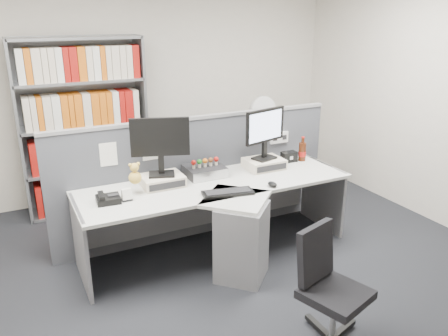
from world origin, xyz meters
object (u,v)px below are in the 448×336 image
shelving_unit (84,129)px  speaker (289,157)px  mouse (272,184)px  filing_cabinet (261,166)px  office_chair (328,285)px  desktop_pc (205,171)px  cola_bottle (302,152)px  desk (227,217)px  monitor_right (265,130)px  desk_fan (262,113)px  desk_phone (108,199)px  desk_calendar (127,195)px  monitor_left (160,142)px  keyboard (228,193)px

shelving_unit → speaker: bearing=-36.8°
mouse → speaker: 0.77m
filing_cabinet → office_chair: (-1.06, -2.69, 0.11)m
desktop_pc → speaker: size_ratio=2.21×
cola_bottle → desk: bearing=-159.5°
desk → monitor_right: size_ratio=5.02×
desk_fan → cola_bottle: bearing=-94.6°
speaker → office_chair: size_ratio=0.20×
desk_phone → office_chair: bearing=-52.3°
desktop_pc → shelving_unit: bearing=122.3°
mouse → desk_calendar: (-1.29, 0.27, 0.03)m
speaker → cola_bottle: bearing=-10.9°
desk_phone → desk_calendar: size_ratio=1.94×
monitor_left → filing_cabinet: (1.68, 1.02, -0.79)m
monitor_right → desk_fan: (0.58, 1.02, -0.08)m
speaker → desk_fan: bearing=76.5°
desk_fan → desk: bearing=-130.6°
desk_calendar → shelving_unit: size_ratio=0.05×
speaker → filing_cabinet: bearing=76.5°
desk_calendar → cola_bottle: cola_bottle is taller
filing_cabinet → desk_fan: (0.00, -0.00, 0.70)m
office_chair → desk: bearing=96.2°
keyboard → desk_fan: desk_fan is taller
desk_calendar → filing_cabinet: bearing=30.6°
desktop_pc → filing_cabinet: 1.60m
keyboard → mouse: (0.45, -0.02, 0.01)m
keyboard → office_chair: 1.25m
shelving_unit → desk_fan: size_ratio=3.58×
filing_cabinet → mouse: bearing=-117.4°
desk_calendar → shelving_unit: 1.68m
office_chair → desk_fan: bearing=68.4°
desk → filing_cabinet: desk is taller
desk → keyboard: size_ratio=5.47×
keyboard → office_chair: (0.17, -1.21, -0.28)m
shelving_unit → desk: bearing=-64.0°
cola_bottle → desk_calendar: bearing=-173.1°
desk_phone → cola_bottle: bearing=5.5°
desktop_pc → keyboard: 0.53m
mouse → desk_phone: size_ratio=0.55×
mouse → desk_calendar: 1.32m
desktop_pc → office_chair: size_ratio=0.43×
keyboard → shelving_unit: shelving_unit is taller
mouse → office_chair: bearing=-103.5°
monitor_right → filing_cabinet: monitor_right is taller
desktop_pc → cola_bottle: (1.14, -0.03, 0.05)m
speaker → office_chair: 1.95m
mouse → monitor_left: bearing=152.3°
monitor_right → office_chair: (-0.48, -1.67, -0.67)m
mouse → desk_phone: 1.48m
filing_cabinet → desk_fan: bearing=-90.0°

